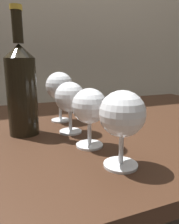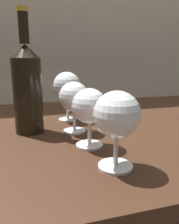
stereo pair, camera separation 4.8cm
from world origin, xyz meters
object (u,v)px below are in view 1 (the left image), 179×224
at_px(wine_glass_merlot, 70,98).
at_px(wine_glass_amber, 60,87).
at_px(wine_glass_cabernet, 122,115).
at_px(wine_bottle, 22,88).
at_px(wine_glass_pinot, 90,107).

distance_m(wine_glass_merlot, wine_glass_amber, 0.13).
bearing_deg(wine_glass_cabernet, wine_bottle, 119.49).
bearing_deg(wine_glass_pinot, wine_glass_amber, 91.76).
height_order(wine_glass_cabernet, wine_glass_merlot, wine_glass_cabernet).
distance_m(wine_glass_cabernet, wine_bottle, 0.30).
distance_m(wine_glass_merlot, wine_bottle, 0.13).
height_order(wine_glass_cabernet, wine_glass_amber, wine_glass_amber).
xyz_separation_m(wine_glass_cabernet, wine_bottle, (-0.15, 0.26, 0.03)).
bearing_deg(wine_glass_merlot, wine_glass_amber, 88.18).
relative_size(wine_glass_cabernet, wine_glass_merlot, 1.03).
distance_m(wine_glass_pinot, wine_glass_amber, 0.24).
xyz_separation_m(wine_glass_pinot, wine_glass_amber, (-0.01, 0.24, 0.02)).
distance_m(wine_glass_cabernet, wine_glass_merlot, 0.23).
xyz_separation_m(wine_glass_cabernet, wine_glass_pinot, (-0.02, 0.11, -0.01)).
bearing_deg(wine_glass_amber, wine_glass_cabernet, -85.96).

